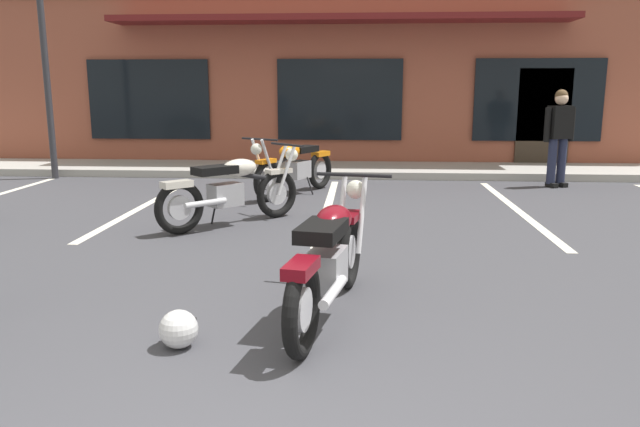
# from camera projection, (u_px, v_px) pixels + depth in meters

# --- Properties ---
(ground_plane) EXTENTS (80.00, 80.00, 0.00)m
(ground_plane) POSITION_uv_depth(u_px,v_px,m) (308.00, 275.00, 5.66)
(ground_plane) COLOR #3D3D42
(sidewalk_kerb) EXTENTS (22.00, 1.80, 0.14)m
(sidewalk_kerb) POSITION_uv_depth(u_px,v_px,m) (338.00, 170.00, 12.41)
(sidewalk_kerb) COLOR #A8A59E
(sidewalk_kerb) RESTS_ON ground_plane
(brick_storefront_building) EXTENTS (15.56, 7.04, 3.87)m
(brick_storefront_building) POSITION_uv_depth(u_px,v_px,m) (344.00, 79.00, 15.91)
(brick_storefront_building) COLOR brown
(brick_storefront_building) RESTS_ON ground_plane
(painted_stall_lines) EXTENTS (10.92, 4.80, 0.01)m
(painted_stall_lines) POSITION_uv_depth(u_px,v_px,m) (328.00, 206.00, 8.90)
(painted_stall_lines) COLOR silver
(painted_stall_lines) RESTS_ON ground_plane
(motorcycle_foreground_classic) EXTENTS (0.77, 2.09, 0.98)m
(motorcycle_foreground_classic) POSITION_uv_depth(u_px,v_px,m) (330.00, 257.00, 4.55)
(motorcycle_foreground_classic) COLOR black
(motorcycle_foreground_classic) RESTS_ON ground_plane
(motorcycle_red_sportbike) EXTENTS (1.65, 1.66, 0.98)m
(motorcycle_red_sportbike) POSITION_uv_depth(u_px,v_px,m) (232.00, 189.00, 7.62)
(motorcycle_red_sportbike) COLOR black
(motorcycle_red_sportbike) RESTS_ON ground_plane
(motorcycle_silver_naked) EXTENTS (1.29, 1.90, 0.98)m
(motorcycle_silver_naked) POSITION_uv_depth(u_px,v_px,m) (295.00, 166.00, 9.79)
(motorcycle_silver_naked) COLOR black
(motorcycle_silver_naked) RESTS_ON ground_plane
(person_in_shorts_foreground) EXTENTS (0.60, 0.37, 1.68)m
(person_in_shorts_foreground) POSITION_uv_depth(u_px,v_px,m) (559.00, 132.00, 10.51)
(person_in_shorts_foreground) COLOR black
(person_in_shorts_foreground) RESTS_ON ground_plane
(helmet_on_pavement) EXTENTS (0.26, 0.26, 0.26)m
(helmet_on_pavement) POSITION_uv_depth(u_px,v_px,m) (179.00, 329.00, 4.05)
(helmet_on_pavement) COLOR silver
(helmet_on_pavement) RESTS_ON ground_plane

